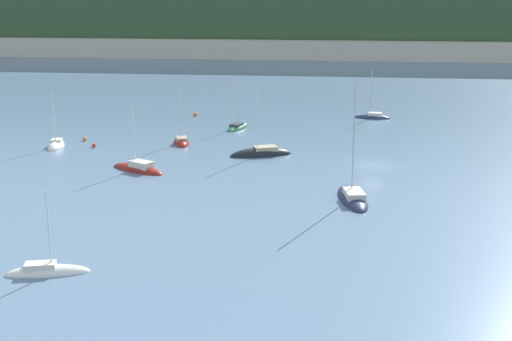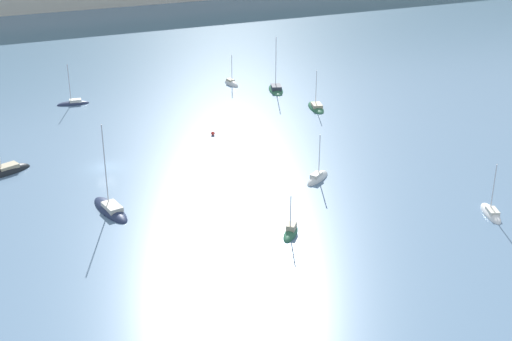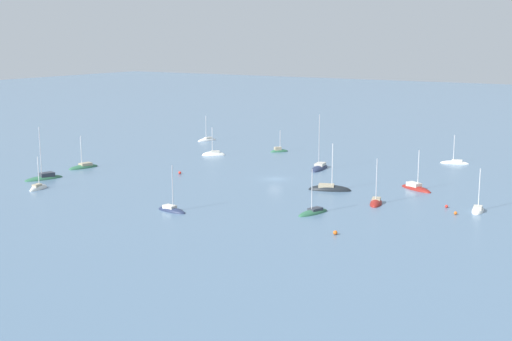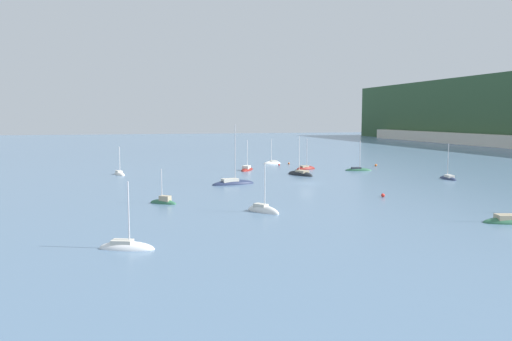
# 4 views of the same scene
# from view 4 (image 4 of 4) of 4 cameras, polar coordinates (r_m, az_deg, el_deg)

# --- Properties ---
(ground_plane) EXTENTS (600.00, 600.00, 0.00)m
(ground_plane) POSITION_cam_4_polar(r_m,az_deg,el_deg) (98.05, 5.85, -1.48)
(ground_plane) COLOR slate
(sailboat_0) EXTENTS (6.36, 3.16, 6.99)m
(sailboat_0) POSITION_cam_4_polar(r_m,az_deg,el_deg) (116.62, -15.32, -0.41)
(sailboat_0) COLOR white
(sailboat_0) RESTS_ON ground_plane
(sailboat_1) EXTENTS (8.17, 5.12, 9.62)m
(sailboat_1) POSITION_cam_4_polar(r_m,az_deg,el_deg) (111.96, 5.10, -0.49)
(sailboat_1) COLOR black
(sailboat_1) RESTS_ON ground_plane
(sailboat_3) EXTENTS (3.40, 5.81, 8.64)m
(sailboat_3) POSITION_cam_4_polar(r_m,az_deg,el_deg) (124.42, 5.71, 0.17)
(sailboat_3) COLOR maroon
(sailboat_3) RESTS_ON ground_plane
(sailboat_4) EXTENTS (2.65, 5.42, 7.80)m
(sailboat_4) POSITION_cam_4_polar(r_m,az_deg,el_deg) (138.14, 1.87, 0.79)
(sailboat_4) COLOR white
(sailboat_4) RESTS_ON ground_plane
(sailboat_5) EXTENTS (3.59, 5.87, 7.50)m
(sailboat_5) POSITION_cam_4_polar(r_m,az_deg,el_deg) (51.27, -14.58, -8.59)
(sailboat_5) COLOR white
(sailboat_5) RESTS_ON ground_plane
(sailboat_6) EXTENTS (7.63, 5.54, 8.07)m
(sailboat_6) POSITION_cam_4_polar(r_m,az_deg,el_deg) (121.79, -1.05, 0.09)
(sailboat_6) COLOR maroon
(sailboat_6) RESTS_ON ground_plane
(sailboat_7) EXTENTS (5.97, 2.52, 8.14)m
(sailboat_7) POSITION_cam_4_polar(r_m,az_deg,el_deg) (111.87, 21.10, -0.87)
(sailboat_7) COLOR #232D4C
(sailboat_7) RESTS_ON ground_plane
(sailboat_8) EXTENTS (5.33, 4.27, 7.60)m
(sailboat_8) POSITION_cam_4_polar(r_m,az_deg,el_deg) (68.36, 0.81, -4.70)
(sailboat_8) COLOR white
(sailboat_8) RESTS_ON ground_plane
(sailboat_9) EXTENTS (4.05, 8.98, 12.39)m
(sailboat_9) POSITION_cam_4_polar(r_m,az_deg,el_deg) (96.40, -2.64, -1.52)
(sailboat_9) COLOR #232D4C
(sailboat_9) RESTS_ON ground_plane
(sailboat_10) EXTENTS (3.99, 4.41, 5.84)m
(sailboat_10) POSITION_cam_4_polar(r_m,az_deg,el_deg) (76.33, -10.53, -3.62)
(sailboat_10) COLOR #2D6647
(sailboat_10) RESTS_ON ground_plane
(sailboat_11) EXTENTS (3.57, 6.70, 7.90)m
(sailboat_11) POSITION_cam_4_polar(r_m,az_deg,el_deg) (123.43, 11.59, 0.03)
(sailboat_11) COLOR #2D6647
(sailboat_11) RESTS_ON ground_plane
(sailboat_12) EXTENTS (3.98, 7.26, 7.60)m
(sailboat_12) POSITION_cam_4_polar(r_m,az_deg,el_deg) (69.09, 27.06, -5.26)
(sailboat_12) COLOR #2D6647
(sailboat_12) RESTS_ON ground_plane
(mooring_buoy_0) EXTENTS (0.62, 0.62, 0.62)m
(mooring_buoy_0) POSITION_cam_4_polar(r_m,az_deg,el_deg) (134.97, 13.53, 0.59)
(mooring_buoy_0) COLOR orange
(mooring_buoy_0) RESTS_ON ground_plane
(mooring_buoy_1) EXTENTS (0.53, 0.53, 0.53)m
(mooring_buoy_1) POSITION_cam_4_polar(r_m,az_deg,el_deg) (137.05, 3.77, 0.81)
(mooring_buoy_1) COLOR orange
(mooring_buoy_1) RESTS_ON ground_plane
(mooring_buoy_2) EXTENTS (0.61, 0.61, 0.61)m
(mooring_buoy_2) POSITION_cam_4_polar(r_m,az_deg,el_deg) (83.47, 14.30, -2.76)
(mooring_buoy_2) COLOR red
(mooring_buoy_2) RESTS_ON ground_plane
(mooring_buoy_3) EXTENTS (0.53, 0.53, 0.53)m
(mooring_buoy_3) POSITION_cam_4_polar(r_m,az_deg,el_deg) (133.49, 2.64, 0.68)
(mooring_buoy_3) COLOR red
(mooring_buoy_3) RESTS_ON ground_plane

